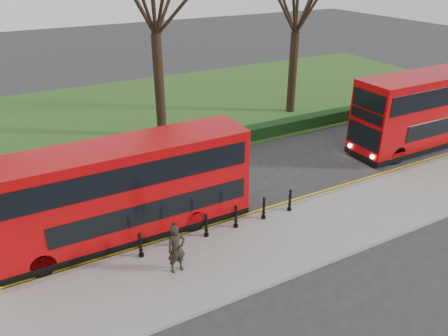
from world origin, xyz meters
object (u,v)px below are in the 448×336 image
bollard_row (221,221)px  pedestrian (176,249)px  bus_lead (126,191)px  bus_rear (434,109)px

bollard_row → pedestrian: pedestrian is taller
bus_lead → pedestrian: size_ratio=5.35×
bollard_row → bus_lead: bearing=150.6°
bus_rear → pedestrian: bearing=-168.0°
bus_rear → pedestrian: size_ratio=5.87×
bus_lead → pedestrian: (0.71, -3.24, -0.93)m
pedestrian → bus_rear: bearing=9.9°
bollard_row → bus_rear: size_ratio=0.64×
bus_rear → bus_lead: bearing=-178.1°
bus_lead → bus_rear: size_ratio=0.91×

